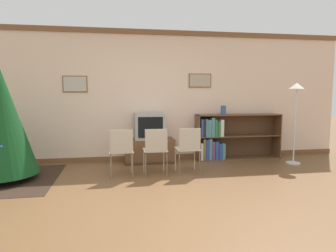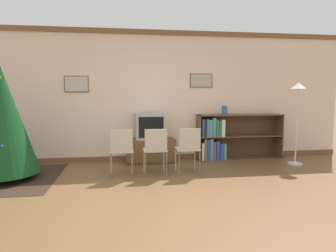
{
  "view_description": "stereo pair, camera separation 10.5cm",
  "coord_description": "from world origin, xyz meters",
  "px_view_note": "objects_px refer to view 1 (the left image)",
  "views": [
    {
      "loc": [
        -0.54,
        -3.71,
        1.43
      ],
      "look_at": [
        0.33,
        1.39,
        0.84
      ],
      "focal_mm": 32.0,
      "sensor_mm": 36.0,
      "label": 1
    },
    {
      "loc": [
        -0.43,
        -3.72,
        1.43
      ],
      "look_at": [
        0.33,
        1.39,
        0.84
      ],
      "focal_mm": 32.0,
      "sensor_mm": 36.0,
      "label": 2
    }
  ],
  "objects_px": {
    "folding_chair_right": "(189,147)",
    "folding_chair_left": "(121,150)",
    "bookshelf": "(223,138)",
    "vase": "(223,110)",
    "tv_console": "(150,151)",
    "folding_chair_center": "(156,149)",
    "standing_lamp": "(296,102)",
    "television": "(149,126)"
  },
  "relations": [
    {
      "from": "tv_console",
      "to": "standing_lamp",
      "type": "relative_size",
      "value": 0.61
    },
    {
      "from": "folding_chair_center",
      "to": "standing_lamp",
      "type": "height_order",
      "value": "standing_lamp"
    },
    {
      "from": "folding_chair_center",
      "to": "folding_chair_right",
      "type": "relative_size",
      "value": 1.0
    },
    {
      "from": "folding_chair_center",
      "to": "folding_chair_right",
      "type": "bearing_deg",
      "value": 0.0
    },
    {
      "from": "bookshelf",
      "to": "standing_lamp",
      "type": "height_order",
      "value": "standing_lamp"
    },
    {
      "from": "television",
      "to": "folding_chair_right",
      "type": "distance_m",
      "value": 1.17
    },
    {
      "from": "television",
      "to": "standing_lamp",
      "type": "height_order",
      "value": "standing_lamp"
    },
    {
      "from": "folding_chair_left",
      "to": "folding_chair_center",
      "type": "bearing_deg",
      "value": 0.0
    },
    {
      "from": "tv_console",
      "to": "bookshelf",
      "type": "height_order",
      "value": "bookshelf"
    },
    {
      "from": "folding_chair_right",
      "to": "bookshelf",
      "type": "relative_size",
      "value": 0.45
    },
    {
      "from": "folding_chair_right",
      "to": "vase",
      "type": "height_order",
      "value": "vase"
    },
    {
      "from": "tv_console",
      "to": "folding_chair_left",
      "type": "xyz_separation_m",
      "value": [
        -0.58,
        -0.98,
        0.23
      ]
    },
    {
      "from": "folding_chair_left",
      "to": "folding_chair_right",
      "type": "relative_size",
      "value": 1.0
    },
    {
      "from": "bookshelf",
      "to": "vase",
      "type": "bearing_deg",
      "value": -114.77
    },
    {
      "from": "folding_chair_center",
      "to": "vase",
      "type": "bearing_deg",
      "value": 32.68
    },
    {
      "from": "folding_chair_right",
      "to": "bookshelf",
      "type": "bearing_deg",
      "value": 45.96
    },
    {
      "from": "bookshelf",
      "to": "folding_chair_right",
      "type": "bearing_deg",
      "value": -134.04
    },
    {
      "from": "tv_console",
      "to": "television",
      "type": "distance_m",
      "value": 0.5
    },
    {
      "from": "folding_chair_left",
      "to": "bookshelf",
      "type": "distance_m",
      "value": 2.4
    },
    {
      "from": "television",
      "to": "vase",
      "type": "distance_m",
      "value": 1.6
    },
    {
      "from": "tv_console",
      "to": "folding_chair_center",
      "type": "relative_size",
      "value": 1.21
    },
    {
      "from": "folding_chair_right",
      "to": "folding_chair_left",
      "type": "bearing_deg",
      "value": 180.0
    },
    {
      "from": "tv_console",
      "to": "vase",
      "type": "distance_m",
      "value": 1.76
    },
    {
      "from": "television",
      "to": "folding_chair_right",
      "type": "xyz_separation_m",
      "value": [
        0.58,
        -0.98,
        -0.28
      ]
    },
    {
      "from": "tv_console",
      "to": "bookshelf",
      "type": "bearing_deg",
      "value": 2.04
    },
    {
      "from": "television",
      "to": "vase",
      "type": "height_order",
      "value": "vase"
    },
    {
      "from": "folding_chair_center",
      "to": "standing_lamp",
      "type": "distance_m",
      "value": 2.97
    },
    {
      "from": "standing_lamp",
      "to": "folding_chair_center",
      "type": "bearing_deg",
      "value": -172.06
    },
    {
      "from": "standing_lamp",
      "to": "tv_console",
      "type": "bearing_deg",
      "value": 168.31
    },
    {
      "from": "folding_chair_right",
      "to": "standing_lamp",
      "type": "relative_size",
      "value": 0.51
    },
    {
      "from": "folding_chair_right",
      "to": "standing_lamp",
      "type": "bearing_deg",
      "value": 9.93
    },
    {
      "from": "bookshelf",
      "to": "tv_console",
      "type": "bearing_deg",
      "value": -177.96
    },
    {
      "from": "tv_console",
      "to": "folding_chair_left",
      "type": "bearing_deg",
      "value": -120.41
    },
    {
      "from": "vase",
      "to": "folding_chair_right",
      "type": "bearing_deg",
      "value": -134.55
    },
    {
      "from": "tv_console",
      "to": "folding_chair_right",
      "type": "distance_m",
      "value": 1.16
    },
    {
      "from": "folding_chair_right",
      "to": "television",
      "type": "bearing_deg",
      "value": 120.47
    },
    {
      "from": "tv_console",
      "to": "television",
      "type": "relative_size",
      "value": 1.67
    },
    {
      "from": "folding_chair_left",
      "to": "folding_chair_right",
      "type": "distance_m",
      "value": 1.15
    },
    {
      "from": "folding_chair_center",
      "to": "tv_console",
      "type": "bearing_deg",
      "value": 90.0
    },
    {
      "from": "folding_chair_left",
      "to": "tv_console",
      "type": "bearing_deg",
      "value": 59.59
    },
    {
      "from": "tv_console",
      "to": "folding_chair_right",
      "type": "height_order",
      "value": "folding_chair_right"
    },
    {
      "from": "folding_chair_left",
      "to": "folding_chair_center",
      "type": "relative_size",
      "value": 1.0
    }
  ]
}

